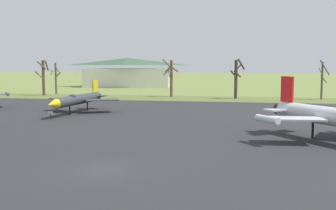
% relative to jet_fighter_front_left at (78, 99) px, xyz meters
% --- Properties ---
extents(ground_plane, '(600.00, 600.00, 0.00)m').
position_rel_jet_fighter_front_left_xyz_m(ground_plane, '(13.27, -26.32, -1.93)').
color(ground_plane, olive).
extents(asphalt_apron, '(90.46, 57.23, 0.05)m').
position_rel_jet_fighter_front_left_xyz_m(asphalt_apron, '(13.27, -9.15, -1.91)').
color(asphalt_apron, '#28282B').
rests_on(asphalt_apron, ground).
extents(grass_verge_strip, '(150.46, 12.00, 0.06)m').
position_rel_jet_fighter_front_left_xyz_m(grass_verge_strip, '(13.27, 25.46, -1.90)').
color(grass_verge_strip, '#5A642F').
rests_on(grass_verge_strip, ground).
extents(jet_fighter_front_left, '(10.76, 13.99, 4.37)m').
position_rel_jet_fighter_front_left_xyz_m(jet_fighter_front_left, '(0.00, 0.00, 0.00)').
color(jet_fighter_front_left, '#33383D').
rests_on(jet_fighter_front_left, ground).
extents(info_placard_front_left, '(0.58, 0.36, 1.06)m').
position_rel_jet_fighter_front_left_xyz_m(info_placard_front_left, '(-0.52, -6.65, -1.27)').
color(info_placard_front_left, black).
rests_on(info_placard_front_left, ground).
extents(bare_tree_far_left, '(2.59, 2.54, 7.57)m').
position_rel_jet_fighter_front_left_xyz_m(bare_tree_far_left, '(-19.70, 27.33, 2.22)').
color(bare_tree_far_left, brown).
rests_on(bare_tree_far_left, ground).
extents(bare_tree_left_of_center, '(2.26, 2.25, 7.08)m').
position_rel_jet_fighter_front_left_xyz_m(bare_tree_left_of_center, '(-19.15, 31.90, 1.79)').
color(bare_tree_left_of_center, brown).
rests_on(bare_tree_left_of_center, ground).
extents(bare_tree_center, '(3.37, 3.45, 7.81)m').
position_rel_jet_fighter_front_left_xyz_m(bare_tree_center, '(7.75, 28.88, 2.40)').
color(bare_tree_center, brown).
rests_on(bare_tree_center, ground).
extents(bare_tree_right_of_center, '(2.90, 2.79, 7.77)m').
position_rel_jet_fighter_front_left_xyz_m(bare_tree_right_of_center, '(21.00, 26.72, 2.25)').
color(bare_tree_right_of_center, '#42382D').
rests_on(bare_tree_right_of_center, ground).
extents(bare_tree_far_right, '(2.03, 1.44, 7.54)m').
position_rel_jet_fighter_front_left_xyz_m(bare_tree_far_right, '(37.00, 27.87, 2.00)').
color(bare_tree_far_right, brown).
rests_on(bare_tree_far_right, ground).
extents(visitor_building, '(27.62, 14.70, 8.67)m').
position_rel_jet_fighter_front_left_xyz_m(visitor_building, '(-11.57, 63.29, 2.27)').
color(visitor_building, silver).
rests_on(visitor_building, ground).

